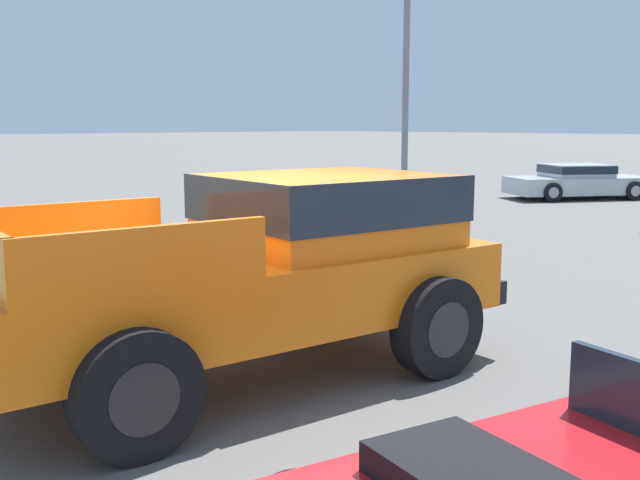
{
  "coord_description": "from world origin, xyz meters",
  "views": [
    {
      "loc": [
        5.49,
        -4.4,
        2.4
      ],
      "look_at": [
        0.08,
        0.88,
        1.22
      ],
      "focal_mm": 42.0,
      "sensor_mm": 36.0,
      "label": 1
    }
  ],
  "objects": [
    {
      "name": "ground_plane",
      "position": [
        0.0,
        0.0,
        0.0
      ],
      "size": [
        320.0,
        320.0,
        0.0
      ],
      "primitive_type": "plane",
      "color": "#5B5956"
    },
    {
      "name": "orange_pickup_truck",
      "position": [
        0.12,
        0.2,
        1.1
      ],
      "size": [
        2.9,
        5.37,
        1.9
      ],
      "rotation": [
        0.0,
        0.0,
        -0.14
      ],
      "color": "orange",
      "rests_on": "ground_plane"
    },
    {
      "name": "parked_car_silver",
      "position": [
        -5.9,
        18.29,
        0.57
      ],
      "size": [
        3.97,
        4.75,
        1.1
      ],
      "rotation": [
        0.0,
        0.0,
        5.71
      ],
      "color": "#B7BABF",
      "rests_on": "ground_plane"
    },
    {
      "name": "street_lamp_post",
      "position": [
        -4.87,
        8.26,
        4.88
      ],
      "size": [
        0.9,
        0.24,
        8.19
      ],
      "color": "slate",
      "rests_on": "ground_plane"
    }
  ]
}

